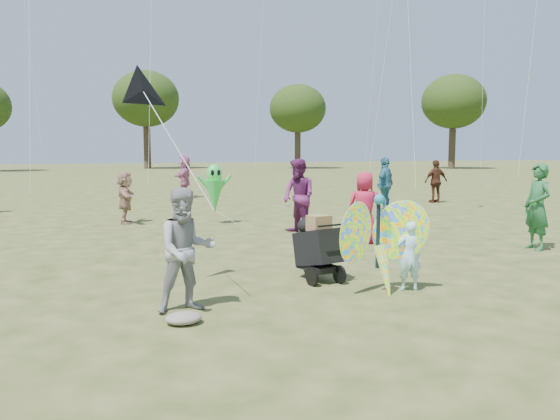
% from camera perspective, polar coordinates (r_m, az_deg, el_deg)
% --- Properties ---
extents(ground, '(160.00, 160.00, 0.00)m').
position_cam_1_polar(ground, '(8.52, 4.51, -8.40)').
color(ground, '#51592B').
rests_on(ground, ground).
extents(child_girl, '(0.44, 0.33, 1.09)m').
position_cam_1_polar(child_girl, '(8.62, 13.33, -4.67)').
color(child_girl, '#B1EAFA').
rests_on(child_girl, ground).
extents(adult_man, '(0.87, 0.71, 1.67)m').
position_cam_1_polar(adult_man, '(7.38, -9.77, -4.15)').
color(adult_man, gray).
rests_on(adult_man, ground).
extents(grey_bag, '(0.46, 0.38, 0.15)m').
position_cam_1_polar(grey_bag, '(7.04, -10.06, -11.06)').
color(grey_bag, gray).
rests_on(grey_bag, ground).
extents(crowd_a, '(0.97, 0.89, 1.66)m').
position_cam_1_polar(crowd_a, '(12.76, 8.83, 0.28)').
color(crowd_a, '#BC1E41').
rests_on(crowd_a, ground).
extents(crowd_c, '(1.17, 1.04, 1.90)m').
position_cam_1_polar(crowd_c, '(19.23, 10.92, 2.63)').
color(crowd_c, teal).
rests_on(crowd_c, ground).
extents(crowd_d, '(0.59, 1.45, 1.52)m').
position_cam_1_polar(crowd_d, '(16.61, -15.87, 1.27)').
color(crowd_d, tan).
rests_on(crowd_d, ground).
extents(crowd_e, '(0.99, 1.12, 1.93)m').
position_cam_1_polar(crowd_e, '(13.96, 1.97, 1.43)').
color(crowd_e, '#66225A').
rests_on(crowd_e, ground).
extents(crowd_f, '(0.50, 0.71, 1.87)m').
position_cam_1_polar(crowd_f, '(12.99, 25.30, 0.31)').
color(crowd_f, '#235E33').
rests_on(crowd_f, ground).
extents(crowd_h, '(1.02, 0.43, 1.74)m').
position_cam_1_polar(crowd_h, '(23.06, 15.98, 2.90)').
color(crowd_h, '#472617').
rests_on(crowd_h, ground).
extents(crowd_j, '(1.11, 1.84, 1.89)m').
position_cam_1_polar(crowd_j, '(24.77, -9.95, 3.45)').
color(crowd_j, '#B76993').
rests_on(crowd_j, ground).
extents(jogging_stroller, '(0.65, 1.11, 1.09)m').
position_cam_1_polar(jogging_stroller, '(9.12, 3.85, -3.47)').
color(jogging_stroller, black).
rests_on(jogging_stroller, ground).
extents(butterfly_kite, '(1.74, 0.75, 1.71)m').
position_cam_1_polar(butterfly_kite, '(8.35, 10.48, -3.53)').
color(butterfly_kite, '#EF2557').
rests_on(butterfly_kite, ground).
extents(delta_kite_rig, '(1.26, 1.52, 2.11)m').
position_cam_1_polar(delta_kite_rig, '(8.54, -14.11, 11.94)').
color(delta_kite_rig, black).
rests_on(delta_kite_rig, ground).
extents(alien_kite, '(1.12, 0.69, 1.74)m').
position_cam_1_polar(alien_kite, '(15.92, -6.86, 2.01)').
color(alien_kite, '#32D74C').
rests_on(alien_kite, ground).
extents(tree_line, '(91.78, 33.60, 10.79)m').
position_cam_1_polar(tree_line, '(53.23, -11.10, 11.32)').
color(tree_line, '#3A2D21').
rests_on(tree_line, ground).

